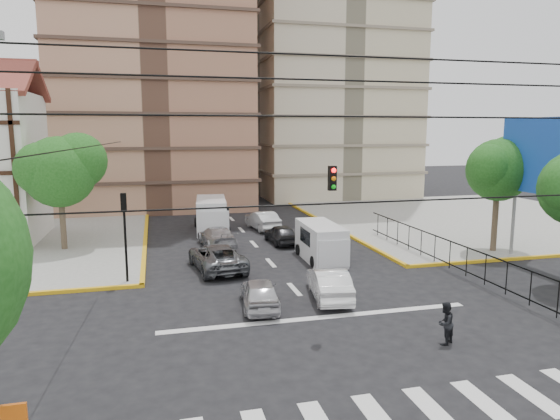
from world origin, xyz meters
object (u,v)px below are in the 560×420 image
object	(u,v)px
car_silver_front_left	(260,293)
pedestrian_crosswalk	(445,323)
car_white_front_right	(329,283)
van_left_lane	(212,216)
traffic_light_nw	(125,222)
van_right_lane	(322,243)

from	to	relation	value
car_silver_front_left	pedestrian_crosswalk	xyz separation A→B (m)	(5.61, -5.26, 0.12)
car_white_front_right	van_left_lane	bearing A→B (deg)	-69.07
traffic_light_nw	van_right_lane	bearing A→B (deg)	9.97
car_white_front_right	pedestrian_crosswalk	size ratio (longest dim) A/B	2.75
car_white_front_right	pedestrian_crosswalk	world-z (taller)	pedestrian_crosswalk
van_left_lane	car_silver_front_left	distance (m)	17.01
traffic_light_nw	pedestrian_crosswalk	bearing A→B (deg)	-41.70
van_right_lane	car_silver_front_left	bearing A→B (deg)	-125.82
car_silver_front_left	pedestrian_crosswalk	bearing A→B (deg)	143.03
van_right_lane	car_white_front_right	size ratio (longest dim) A/B	1.13
traffic_light_nw	car_white_front_right	world-z (taller)	traffic_light_nw
van_left_lane	traffic_light_nw	bearing A→B (deg)	-108.87
van_right_lane	van_left_lane	distance (m)	11.54
car_white_front_right	car_silver_front_left	bearing A→B (deg)	16.05
car_silver_front_left	pedestrian_crosswalk	size ratio (longest dim) A/B	2.48
car_silver_front_left	pedestrian_crosswalk	world-z (taller)	pedestrian_crosswalk
van_right_lane	van_left_lane	size ratio (longest dim) A/B	0.85
traffic_light_nw	van_right_lane	world-z (taller)	traffic_light_nw
van_right_lane	pedestrian_crosswalk	bearing A→B (deg)	-86.13
van_right_lane	pedestrian_crosswalk	xyz separation A→B (m)	(0.52, -11.96, -0.27)
van_right_lane	pedestrian_crosswalk	size ratio (longest dim) A/B	3.12
traffic_light_nw	pedestrian_crosswalk	size ratio (longest dim) A/B	2.85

